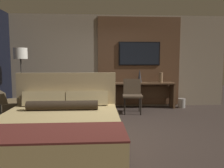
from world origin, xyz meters
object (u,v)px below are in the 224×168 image
vase_tall (140,76)px  vase_short (161,77)px  floor_lamp (21,59)px  waste_bin (182,103)px  desk_chair (132,92)px  tv (139,54)px  armchair_by_window (15,112)px  bed (58,130)px  desk (140,90)px

vase_tall → vase_short: size_ratio=1.36×
floor_lamp → waste_bin: (4.51, 0.64, -1.33)m
desk_chair → vase_tall: vase_tall is taller
desk_chair → floor_lamp: floor_lamp is taller
tv → armchair_by_window: tv is taller
bed → tv: 4.00m
floor_lamp → desk: bearing=13.0°
tv → floor_lamp: bearing=-164.0°
bed → vase_short: (2.53, 3.06, 0.60)m
tv → floor_lamp: size_ratio=0.73×
tv → armchair_by_window: (-3.16, -1.70, -1.39)m
armchair_by_window → tv: bearing=-95.3°
desk_chair → armchair_by_window: desk_chair is taller
vase_short → desk_chair: bearing=-148.2°
desk_chair → vase_tall: 0.86m
vase_tall → armchair_by_window: bearing=-153.4°
desk → desk_chair: size_ratio=2.22×
vase_tall → vase_short: (0.63, -0.08, -0.05)m
bed → waste_bin: 4.35m
armchair_by_window → waste_bin: 4.65m
desk → waste_bin: bearing=-4.7°
armchair_by_window → floor_lamp: 1.44m
desk → vase_tall: vase_tall is taller
tv → desk_chair: 1.38m
floor_lamp → vase_short: bearing=10.6°
desk_chair → waste_bin: desk_chair is taller
floor_lamp → waste_bin: 4.74m
bed → floor_lamp: size_ratio=1.28×
armchair_by_window → vase_tall: vase_tall is taller
waste_bin → desk_chair: bearing=-162.2°
tv → desk_chair: bearing=-112.7°
vase_short → waste_bin: vase_short is taller
tv → desk_chair: size_ratio=1.38×
tv → floor_lamp: 3.38m
bed → tv: (1.90, 3.26, 1.32)m
armchair_by_window → waste_bin: bearing=-105.8°
desk → floor_lamp: floor_lamp is taller
vase_tall → waste_bin: vase_tall is taller
armchair_by_window → bed: bearing=-174.7°
floor_lamp → desk_chair: bearing=2.6°
vase_short → waste_bin: size_ratio=1.08×
desk → vase_short: (0.63, -0.02, 0.39)m
vase_tall → tv: bearing=86.7°
bed → armchair_by_window: bed is taller
floor_lamp → vase_short: floor_lamp is taller
desk → desk_chair: 0.70m
desk_chair → waste_bin: 1.73m
bed → vase_tall: 3.72m
vase_short → waste_bin: 1.01m
desk → vase_short: bearing=-2.1°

